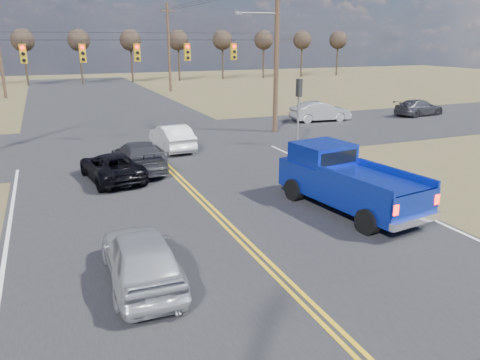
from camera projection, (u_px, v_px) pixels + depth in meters
name	position (u px, v px, depth m)	size (l,w,h in m)	color
ground	(276.00, 274.00, 12.55)	(160.00, 160.00, 0.00)	brown
road_main	(177.00, 177.00, 21.39)	(14.00, 120.00, 0.02)	#28282B
road_cross	(143.00, 143.00, 28.46)	(120.00, 12.00, 0.02)	#28282B
signal_gantry	(147.00, 57.00, 26.99)	(19.60, 4.83, 10.00)	#473323
utility_poles	(140.00, 54.00, 26.06)	(19.60, 58.32, 10.00)	#473323
treeline	(114.00, 44.00, 34.73)	(87.00, 117.80, 7.40)	#33261C
pickup_truck	(346.00, 181.00, 17.07)	(3.07, 6.22, 2.24)	black
silver_suv	(141.00, 257.00, 11.90)	(1.73, 4.31, 1.47)	#A9ACB1
black_suv	(112.00, 167.00, 20.73)	(2.07, 4.48, 1.25)	black
white_car_queue	(172.00, 137.00, 26.48)	(1.54, 4.42, 1.46)	silver
dgrey_car_queue	(139.00, 156.00, 22.25)	(1.97, 4.84, 1.40)	#37373D
cross_car_east_near	(320.00, 112.00, 35.63)	(4.54, 1.58, 1.49)	#94969B
cross_car_east_far	(419.00, 108.00, 38.30)	(4.55, 1.85, 1.32)	#37373D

